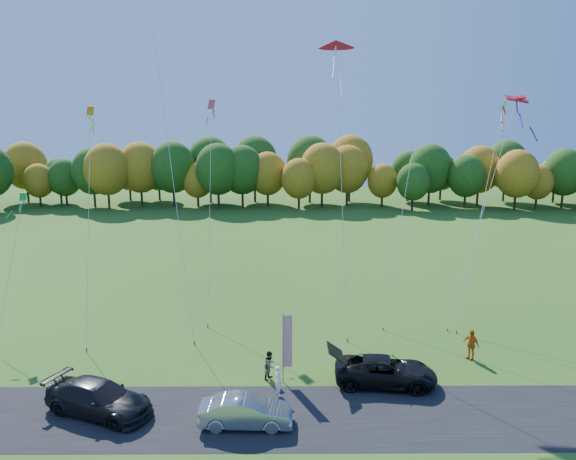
{
  "coord_description": "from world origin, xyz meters",
  "views": [
    {
      "loc": [
        -0.21,
        -28.37,
        14.23
      ],
      "look_at": [
        0.0,
        6.0,
        7.0
      ],
      "focal_mm": 35.0,
      "sensor_mm": 36.0,
      "label": 1
    }
  ],
  "objects_px": {
    "silver_sedan": "(246,412)",
    "person_east": "(471,344)",
    "black_suv": "(386,371)",
    "feather_flag": "(287,340)"
  },
  "relations": [
    {
      "from": "person_east",
      "to": "feather_flag",
      "type": "bearing_deg",
      "value": -110.91
    },
    {
      "from": "black_suv",
      "to": "silver_sedan",
      "type": "relative_size",
      "value": 1.25
    },
    {
      "from": "feather_flag",
      "to": "black_suv",
      "type": "bearing_deg",
      "value": -3.36
    },
    {
      "from": "person_east",
      "to": "black_suv",
      "type": "bearing_deg",
      "value": -96.14
    },
    {
      "from": "person_east",
      "to": "feather_flag",
      "type": "distance_m",
      "value": 11.28
    },
    {
      "from": "black_suv",
      "to": "person_east",
      "type": "distance_m",
      "value": 6.37
    },
    {
      "from": "black_suv",
      "to": "feather_flag",
      "type": "bearing_deg",
      "value": 93.43
    },
    {
      "from": "silver_sedan",
      "to": "person_east",
      "type": "xyz_separation_m",
      "value": [
        12.72,
        7.12,
        0.2
      ]
    },
    {
      "from": "silver_sedan",
      "to": "feather_flag",
      "type": "height_order",
      "value": "feather_flag"
    },
    {
      "from": "silver_sedan",
      "to": "feather_flag",
      "type": "xyz_separation_m",
      "value": [
        1.9,
        4.31,
        1.66
      ]
    }
  ]
}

